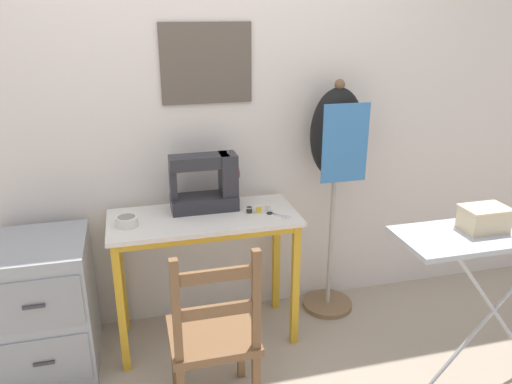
{
  "coord_description": "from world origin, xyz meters",
  "views": [
    {
      "loc": [
        -0.35,
        -2.27,
        1.83
      ],
      "look_at": [
        0.29,
        0.2,
        0.89
      ],
      "focal_mm": 35.0,
      "sensor_mm": 36.0,
      "label": 1
    }
  ],
  "objects_px": {
    "thread_spool_mid_table": "(259,209)",
    "storage_box": "(484,218)",
    "ironing_board": "(508,238)",
    "dress_form": "(336,149)",
    "filing_cabinet": "(46,306)",
    "thread_spool_far_edge": "(268,208)",
    "sewing_machine": "(208,184)",
    "scissors": "(275,214)",
    "fabric_bowl": "(127,221)",
    "wooden_chair": "(214,336)",
    "thread_spool_near_machine": "(249,210)"
  },
  "relations": [
    {
      "from": "dress_form",
      "to": "storage_box",
      "type": "bearing_deg",
      "value": -64.23
    },
    {
      "from": "sewing_machine",
      "to": "fabric_bowl",
      "type": "bearing_deg",
      "value": -163.88
    },
    {
      "from": "sewing_machine",
      "to": "ironing_board",
      "type": "height_order",
      "value": "sewing_machine"
    },
    {
      "from": "sewing_machine",
      "to": "filing_cabinet",
      "type": "xyz_separation_m",
      "value": [
        -0.9,
        -0.14,
        -0.55
      ]
    },
    {
      "from": "dress_form",
      "to": "scissors",
      "type": "bearing_deg",
      "value": -155.79
    },
    {
      "from": "sewing_machine",
      "to": "dress_form",
      "type": "distance_m",
      "value": 0.78
    },
    {
      "from": "fabric_bowl",
      "to": "filing_cabinet",
      "type": "height_order",
      "value": "fabric_bowl"
    },
    {
      "from": "thread_spool_near_machine",
      "to": "filing_cabinet",
      "type": "xyz_separation_m",
      "value": [
        -1.1,
        -0.02,
        -0.42
      ]
    },
    {
      "from": "sewing_machine",
      "to": "wooden_chair",
      "type": "relative_size",
      "value": 0.43
    },
    {
      "from": "thread_spool_far_edge",
      "to": "dress_form",
      "type": "xyz_separation_m",
      "value": [
        0.45,
        0.13,
        0.28
      ]
    },
    {
      "from": "wooden_chair",
      "to": "ironing_board",
      "type": "bearing_deg",
      "value": -5.95
    },
    {
      "from": "thread_spool_mid_table",
      "to": "scissors",
      "type": "bearing_deg",
      "value": -32.58
    },
    {
      "from": "sewing_machine",
      "to": "dress_form",
      "type": "bearing_deg",
      "value": 0.88
    },
    {
      "from": "wooden_chair",
      "to": "dress_form",
      "type": "xyz_separation_m",
      "value": [
        0.86,
        0.69,
        0.65
      ]
    },
    {
      "from": "scissors",
      "to": "ironing_board",
      "type": "distance_m",
      "value": 1.15
    },
    {
      "from": "fabric_bowl",
      "to": "wooden_chair",
      "type": "distance_m",
      "value": 0.76
    },
    {
      "from": "scissors",
      "to": "thread_spool_near_machine",
      "type": "height_order",
      "value": "thread_spool_near_machine"
    },
    {
      "from": "wooden_chair",
      "to": "storage_box",
      "type": "distance_m",
      "value": 1.36
    },
    {
      "from": "storage_box",
      "to": "filing_cabinet",
      "type": "bearing_deg",
      "value": 162.11
    },
    {
      "from": "scissors",
      "to": "wooden_chair",
      "type": "relative_size",
      "value": 0.14
    },
    {
      "from": "sewing_machine",
      "to": "thread_spool_near_machine",
      "type": "bearing_deg",
      "value": -30.01
    },
    {
      "from": "sewing_machine",
      "to": "filing_cabinet",
      "type": "distance_m",
      "value": 1.06
    },
    {
      "from": "thread_spool_mid_table",
      "to": "thread_spool_far_edge",
      "type": "bearing_deg",
      "value": 12.54
    },
    {
      "from": "scissors",
      "to": "thread_spool_mid_table",
      "type": "relative_size",
      "value": 2.77
    },
    {
      "from": "thread_spool_near_machine",
      "to": "ironing_board",
      "type": "relative_size",
      "value": 0.04
    },
    {
      "from": "ironing_board",
      "to": "dress_form",
      "type": "bearing_deg",
      "value": 122.05
    },
    {
      "from": "wooden_chair",
      "to": "filing_cabinet",
      "type": "bearing_deg",
      "value": 145.79
    },
    {
      "from": "sewing_machine",
      "to": "scissors",
      "type": "xyz_separation_m",
      "value": [
        0.34,
        -0.18,
        -0.15
      ]
    },
    {
      "from": "sewing_machine",
      "to": "fabric_bowl",
      "type": "xyz_separation_m",
      "value": [
        -0.45,
        -0.13,
        -0.12
      ]
    },
    {
      "from": "thread_spool_near_machine",
      "to": "thread_spool_mid_table",
      "type": "bearing_deg",
      "value": -11.43
    },
    {
      "from": "ironing_board",
      "to": "thread_spool_far_edge",
      "type": "bearing_deg",
      "value": 143.82
    },
    {
      "from": "wooden_chair",
      "to": "storage_box",
      "type": "xyz_separation_m",
      "value": [
        1.26,
        -0.12,
        0.51
      ]
    },
    {
      "from": "thread_spool_mid_table",
      "to": "thread_spool_far_edge",
      "type": "height_order",
      "value": "thread_spool_mid_table"
    },
    {
      "from": "filing_cabinet",
      "to": "ironing_board",
      "type": "relative_size",
      "value": 0.67
    },
    {
      "from": "thread_spool_mid_table",
      "to": "dress_form",
      "type": "relative_size",
      "value": 0.03
    },
    {
      "from": "thread_spool_far_edge",
      "to": "ironing_board",
      "type": "bearing_deg",
      "value": -36.18
    },
    {
      "from": "thread_spool_near_machine",
      "to": "ironing_board",
      "type": "height_order",
      "value": "ironing_board"
    },
    {
      "from": "thread_spool_near_machine",
      "to": "thread_spool_far_edge",
      "type": "bearing_deg",
      "value": 1.22
    },
    {
      "from": "sewing_machine",
      "to": "thread_spool_mid_table",
      "type": "xyz_separation_m",
      "value": [
        0.26,
        -0.13,
        -0.13
      ]
    },
    {
      "from": "thread_spool_near_machine",
      "to": "storage_box",
      "type": "relative_size",
      "value": 0.19
    },
    {
      "from": "storage_box",
      "to": "scissors",
      "type": "bearing_deg",
      "value": 142.65
    },
    {
      "from": "ironing_board",
      "to": "filing_cabinet",
      "type": "bearing_deg",
      "value": 162.57
    },
    {
      "from": "ironing_board",
      "to": "storage_box",
      "type": "height_order",
      "value": "storage_box"
    },
    {
      "from": "thread_spool_far_edge",
      "to": "filing_cabinet",
      "type": "distance_m",
      "value": 1.28
    },
    {
      "from": "sewing_machine",
      "to": "thread_spool_far_edge",
      "type": "relative_size",
      "value": 10.8
    },
    {
      "from": "filing_cabinet",
      "to": "dress_form",
      "type": "bearing_deg",
      "value": 5.3
    },
    {
      "from": "thread_spool_near_machine",
      "to": "dress_form",
      "type": "xyz_separation_m",
      "value": [
        0.55,
        0.13,
        0.28
      ]
    },
    {
      "from": "thread_spool_mid_table",
      "to": "storage_box",
      "type": "xyz_separation_m",
      "value": [
        0.9,
        -0.68,
        0.13
      ]
    },
    {
      "from": "scissors",
      "to": "ironing_board",
      "type": "height_order",
      "value": "ironing_board"
    },
    {
      "from": "thread_spool_mid_table",
      "to": "dress_form",
      "type": "height_order",
      "value": "dress_form"
    }
  ]
}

